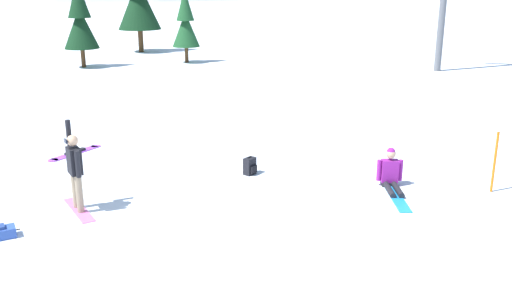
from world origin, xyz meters
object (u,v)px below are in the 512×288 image
(snowboarder_midground, at_px, (391,175))
(loose_snowboard_near_left, at_px, (75,153))
(backpack_black, at_px, (250,166))
(backpack_blue, at_px, (3,232))
(pine_tree_tall, at_px, (185,22))
(pine_tree_young, at_px, (80,20))
(snowboarder_foreground, at_px, (75,170))
(trail_marker_pole, at_px, (495,162))

(snowboarder_midground, height_order, loose_snowboard_near_left, snowboarder_midground)
(loose_snowboard_near_left, xyz_separation_m, backpack_black, (5.37, -0.12, 0.19))
(backpack_blue, bearing_deg, backpack_black, 55.56)
(backpack_black, bearing_deg, backpack_blue, -124.44)
(pine_tree_tall, bearing_deg, pine_tree_young, -143.94)
(loose_snowboard_near_left, relative_size, backpack_black, 3.97)
(snowboarder_midground, height_order, backpack_blue, snowboarder_midground)
(pine_tree_young, bearing_deg, backpack_black, -43.82)
(pine_tree_young, bearing_deg, snowboarder_midground, -37.44)
(backpack_black, bearing_deg, snowboarder_midground, 1.88)
(backpack_blue, xyz_separation_m, pine_tree_tall, (-6.42, 22.42, 2.22))
(snowboarder_foreground, distance_m, backpack_blue, 1.89)
(backpack_black, height_order, backpack_blue, backpack_black)
(loose_snowboard_near_left, relative_size, pine_tree_tall, 0.44)
(snowboarder_foreground, xyz_separation_m, trail_marker_pole, (8.65, 3.99, -0.20))
(snowboarder_midground, relative_size, pine_tree_tall, 0.43)
(loose_snowboard_near_left, height_order, pine_tree_tall, pine_tree_tall)
(backpack_blue, bearing_deg, pine_tree_tall, 105.99)
(loose_snowboard_near_left, height_order, trail_marker_pole, trail_marker_pole)
(loose_snowboard_near_left, height_order, backpack_black, backpack_black)
(backpack_blue, height_order, trail_marker_pole, trail_marker_pole)
(snowboarder_foreground, height_order, snowboarder_midground, snowboarder_foreground)
(loose_snowboard_near_left, xyz_separation_m, trail_marker_pole, (11.21, 0.49, 0.71))
(trail_marker_pole, xyz_separation_m, pine_tree_tall, (-15.67, 16.83, 1.60))
(snowboarder_foreground, height_order, trail_marker_pole, snowboarder_foreground)
(backpack_blue, xyz_separation_m, pine_tree_young, (-11.16, 18.97, 2.50))
(trail_marker_pole, relative_size, pine_tree_young, 0.31)
(snowboarder_midground, distance_m, loose_snowboard_near_left, 8.92)
(backpack_black, xyz_separation_m, trail_marker_pole, (5.84, 0.61, 0.52))
(snowboarder_midground, distance_m, pine_tree_young, 22.93)
(snowboarder_foreground, height_order, pine_tree_young, pine_tree_young)
(loose_snowboard_near_left, bearing_deg, snowboarder_foreground, -53.77)
(backpack_blue, height_order, pine_tree_young, pine_tree_young)
(snowboarder_midground, bearing_deg, backpack_black, -178.12)
(loose_snowboard_near_left, relative_size, backpack_blue, 3.45)
(backpack_blue, xyz_separation_m, trail_marker_pole, (9.25, 5.59, 0.62))
(snowboarder_foreground, distance_m, pine_tree_young, 21.05)
(snowboarder_foreground, relative_size, loose_snowboard_near_left, 1.06)
(trail_marker_pole, bearing_deg, backpack_blue, -148.86)
(snowboarder_midground, xyz_separation_m, trail_marker_pole, (2.30, 0.50, 0.41))
(backpack_black, distance_m, trail_marker_pole, 5.89)
(backpack_black, xyz_separation_m, pine_tree_tall, (-9.83, 17.44, 2.12))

